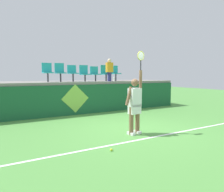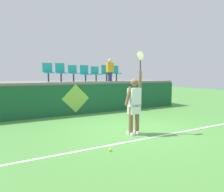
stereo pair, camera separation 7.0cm
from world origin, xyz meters
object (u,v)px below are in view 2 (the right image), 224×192
at_px(stadium_chair_3, 85,73).
at_px(spectator_0, 110,69).
at_px(tennis_player, 134,103).
at_px(stadium_chair_0, 48,71).
at_px(stadium_chair_1, 61,71).
at_px(water_bottle, 115,79).
at_px(stadium_chair_4, 96,73).
at_px(tennis_ball, 110,150).
at_px(stadium_chair_6, 116,72).
at_px(stadium_chair_5, 106,72).
at_px(stadium_chair_2, 73,72).

xyz_separation_m(stadium_chair_3, spectator_0, (1.18, -0.44, 0.16)).
relative_size(tennis_player, stadium_chair_0, 2.87).
bearing_deg(stadium_chair_1, water_bottle, -16.48).
bearing_deg(stadium_chair_4, tennis_ball, -111.40).
distance_m(stadium_chair_1, spectator_0, 2.44).
height_order(tennis_ball, stadium_chair_3, stadium_chair_3).
height_order(stadium_chair_3, stadium_chair_6, stadium_chair_6).
xyz_separation_m(stadium_chair_0, stadium_chair_1, (0.58, 0.00, -0.00)).
distance_m(stadium_chair_1, stadium_chair_4, 1.79).
height_order(stadium_chair_4, spectator_0, spectator_0).
relative_size(tennis_ball, stadium_chair_6, 0.08).
bearing_deg(stadium_chair_5, stadium_chair_3, -179.95).
xyz_separation_m(stadium_chair_1, spectator_0, (2.40, -0.44, 0.11)).
distance_m(water_bottle, spectator_0, 0.58).
relative_size(stadium_chair_3, stadium_chair_5, 0.96).
relative_size(stadium_chair_2, spectator_0, 0.70).
distance_m(water_bottle, stadium_chair_5, 0.82).
height_order(stadium_chair_2, stadium_chair_5, stadium_chair_5).
relative_size(stadium_chair_1, stadium_chair_2, 1.10).
distance_m(water_bottle, stadium_chair_0, 3.18).
distance_m(tennis_player, water_bottle, 4.27).
distance_m(stadium_chair_0, stadium_chair_2, 1.18).
distance_m(stadium_chair_4, stadium_chair_6, 1.20).
relative_size(tennis_ball, stadium_chair_4, 0.09).
height_order(water_bottle, stadium_chair_4, stadium_chair_4).
distance_m(stadium_chair_2, stadium_chair_4, 1.19).
height_order(tennis_ball, stadium_chair_0, stadium_chair_0).
height_order(stadium_chair_3, spectator_0, spectator_0).
xyz_separation_m(tennis_ball, stadium_chair_0, (-0.20, 5.55, 1.92)).
xyz_separation_m(tennis_player, stadium_chair_5, (1.47, 4.66, 0.98)).
bearing_deg(stadium_chair_4, stadium_chair_0, 179.90).
relative_size(stadium_chair_0, spectator_0, 0.76).
xyz_separation_m(stadium_chair_2, stadium_chair_6, (2.38, 0.00, 0.01)).
distance_m(stadium_chair_6, spectator_0, 0.74).
relative_size(stadium_chair_2, stadium_chair_6, 0.97).
bearing_deg(water_bottle, stadium_chair_1, 163.52).
relative_size(tennis_player, stadium_chair_3, 3.08).
xyz_separation_m(stadium_chair_3, stadium_chair_4, (0.57, -0.01, -0.01)).
height_order(tennis_ball, spectator_0, spectator_0).
bearing_deg(stadium_chair_3, stadium_chair_5, 0.05).
relative_size(tennis_ball, spectator_0, 0.06).
bearing_deg(stadium_chair_3, stadium_chair_4, -0.67).
distance_m(stadium_chair_4, stadium_chair_5, 0.61).
relative_size(water_bottle, stadium_chair_3, 0.28).
relative_size(tennis_ball, stadium_chair_5, 0.08).
distance_m(tennis_ball, stadium_chair_4, 6.23).
xyz_separation_m(stadium_chair_2, stadium_chair_4, (1.19, 0.00, -0.04)).
bearing_deg(spectator_0, stadium_chair_6, 36.20).
bearing_deg(stadium_chair_1, stadium_chair_2, -0.69).
xyz_separation_m(stadium_chair_0, stadium_chair_6, (3.57, -0.00, -0.03)).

